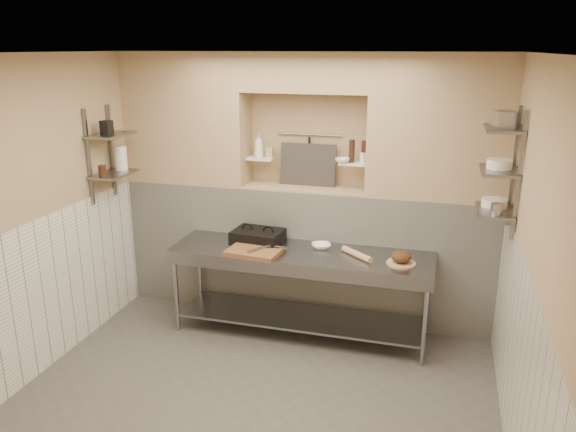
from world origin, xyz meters
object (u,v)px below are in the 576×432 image
(bread_loaf, at_px, (401,257))
(rolling_pin, at_px, (357,254))
(cutting_board, at_px, (254,252))
(bowl_alcove, at_px, (342,160))
(jug_left, at_px, (121,158))
(panini_press, at_px, (258,237))
(mixing_bowl, at_px, (321,246))
(prep_table, at_px, (300,276))
(bottle_soap, at_px, (259,146))

(bread_loaf, bearing_deg, rolling_pin, 171.04)
(cutting_board, xyz_separation_m, bowl_alcove, (0.72, 0.70, 0.81))
(bread_loaf, distance_m, jug_left, 3.02)
(panini_press, xyz_separation_m, mixing_bowl, (0.66, 0.02, -0.04))
(mixing_bowl, relative_size, rolling_pin, 0.49)
(cutting_board, xyz_separation_m, rolling_pin, (0.98, 0.19, 0.01))
(prep_table, distance_m, bottle_soap, 1.45)
(panini_press, distance_m, jug_left, 1.64)
(bowl_alcove, bearing_deg, panini_press, -154.36)
(prep_table, bearing_deg, bowl_alcove, 60.01)
(panini_press, relative_size, cutting_board, 1.03)
(rolling_pin, bearing_deg, mixing_bowl, 158.79)
(bottle_soap, bearing_deg, rolling_pin, -25.20)
(prep_table, distance_m, bread_loaf, 1.04)
(panini_press, height_order, cutting_board, panini_press)
(bread_loaf, bearing_deg, prep_table, 176.92)
(prep_table, xyz_separation_m, panini_press, (-0.49, 0.14, 0.33))
(prep_table, relative_size, panini_press, 4.93)
(prep_table, relative_size, jug_left, 10.45)
(prep_table, height_order, bowl_alcove, bowl_alcove)
(bread_loaf, xyz_separation_m, bowl_alcove, (-0.68, 0.58, 0.76))
(panini_press, distance_m, bottle_soap, 0.97)
(bottle_soap, relative_size, bowl_alcove, 1.68)
(mixing_bowl, distance_m, jug_left, 2.26)
(panini_press, xyz_separation_m, cutting_board, (0.07, -0.32, -0.04))
(prep_table, relative_size, bowl_alcove, 17.37)
(prep_table, xyz_separation_m, bowl_alcove, (0.30, 0.52, 1.09))
(mixing_bowl, bearing_deg, bread_loaf, -14.94)
(panini_press, bearing_deg, bowl_alcove, 30.60)
(mixing_bowl, distance_m, rolling_pin, 0.41)
(bread_loaf, bearing_deg, cutting_board, -175.11)
(mixing_bowl, height_order, bowl_alcove, bowl_alcove)
(prep_table, height_order, bottle_soap, bottle_soap)
(mixing_bowl, xyz_separation_m, bowl_alcove, (0.13, 0.36, 0.81))
(bread_loaf, bearing_deg, panini_press, 172.45)
(cutting_board, distance_m, bread_loaf, 1.41)
(rolling_pin, distance_m, bottle_soap, 1.57)
(rolling_pin, distance_m, bread_loaf, 0.43)
(mixing_bowl, bearing_deg, cutting_board, -150.51)
(mixing_bowl, bearing_deg, bottle_soap, 152.92)
(cutting_board, xyz_separation_m, bottle_soap, (-0.18, 0.74, 0.91))
(bottle_soap, bearing_deg, jug_left, -157.79)
(rolling_pin, relative_size, jug_left, 1.58)
(bowl_alcove, bearing_deg, mixing_bowl, -109.76)
(cutting_board, distance_m, mixing_bowl, 0.68)
(bread_loaf, bearing_deg, bottle_soap, 158.86)
(jug_left, bearing_deg, mixing_bowl, 3.90)
(rolling_pin, xyz_separation_m, bowl_alcove, (-0.26, 0.51, 0.81))
(bottle_soap, bearing_deg, bowl_alcove, -2.51)
(cutting_board, height_order, jug_left, jug_left)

